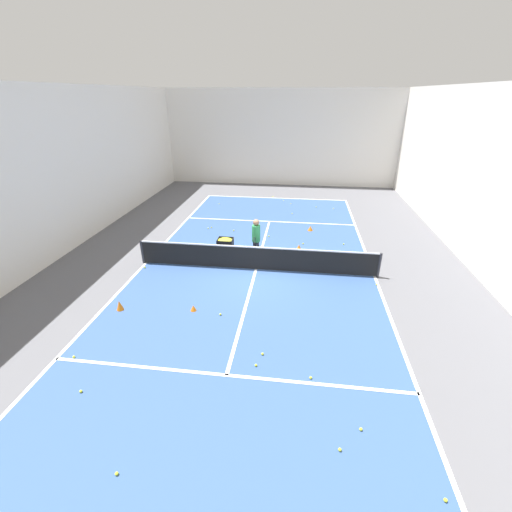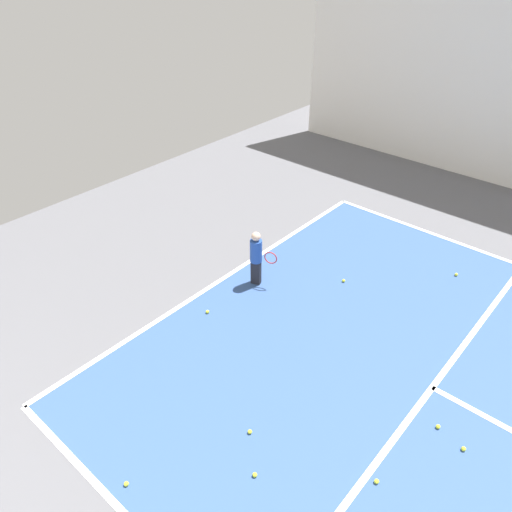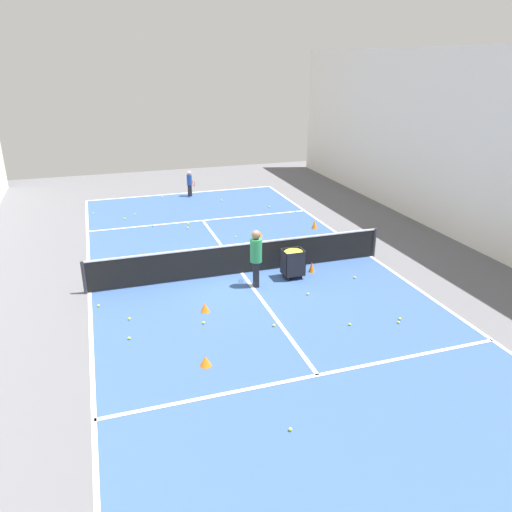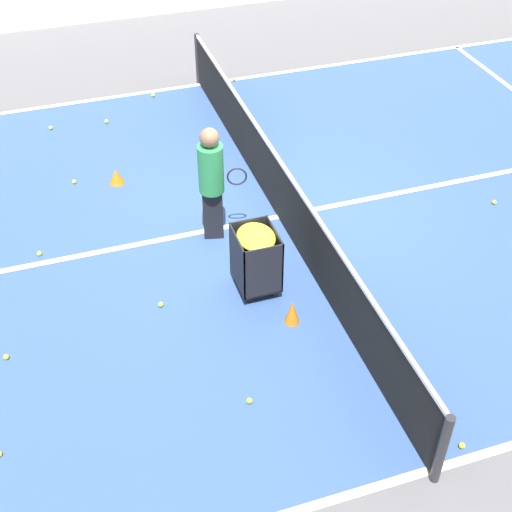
# 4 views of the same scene
# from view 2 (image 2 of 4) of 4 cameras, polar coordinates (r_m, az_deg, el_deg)

# --- Properties ---
(line_baseline_near) EXTENTS (9.33, 0.10, 0.00)m
(line_baseline_near) POSITION_cam_2_polar(r_m,az_deg,el_deg) (10.90, -3.41, -2.35)
(line_baseline_near) COLOR white
(line_baseline_near) RESTS_ON ground
(line_service_near) EXTENTS (9.33, 0.10, 0.00)m
(line_service_near) POSITION_cam_2_polar(r_m,az_deg,el_deg) (9.05, 19.49, -13.99)
(line_service_near) COLOR white
(line_service_near) RESTS_ON ground
(player_near_baseline) EXTENTS (0.36, 0.57, 1.26)m
(player_near_baseline) POSITION_cam_2_polar(r_m,az_deg,el_deg) (10.28, 0.06, 0.12)
(player_near_baseline) COLOR black
(player_near_baseline) RESTS_ON ground
(tennis_ball_4) EXTENTS (0.07, 0.07, 0.07)m
(tennis_ball_4) POSITION_cam_2_polar(r_m,az_deg,el_deg) (7.58, -0.14, -23.72)
(tennis_ball_4) COLOR yellow
(tennis_ball_4) RESTS_ON ground
(tennis_ball_7) EXTENTS (0.07, 0.07, 0.07)m
(tennis_ball_7) POSITION_cam_2_polar(r_m,az_deg,el_deg) (10.87, 9.99, -2.78)
(tennis_ball_7) COLOR yellow
(tennis_ball_7) RESTS_ON ground
(tennis_ball_9) EXTENTS (0.07, 0.07, 0.07)m
(tennis_ball_9) POSITION_cam_2_polar(r_m,az_deg,el_deg) (8.50, 20.09, -17.84)
(tennis_ball_9) COLOR yellow
(tennis_ball_9) RESTS_ON ground
(tennis_ball_11) EXTENTS (0.07, 0.07, 0.07)m
(tennis_ball_11) POSITION_cam_2_polar(r_m,az_deg,el_deg) (11.73, 21.92, -1.97)
(tennis_ball_11) COLOR yellow
(tennis_ball_11) RESTS_ON ground
(tennis_ball_17) EXTENTS (0.07, 0.07, 0.07)m
(tennis_ball_17) POSITION_cam_2_polar(r_m,az_deg,el_deg) (8.38, 22.64, -19.67)
(tennis_ball_17) COLOR yellow
(tennis_ball_17) RESTS_ON ground
(tennis_ball_23) EXTENTS (0.07, 0.07, 0.07)m
(tennis_ball_23) POSITION_cam_2_polar(r_m,az_deg,el_deg) (7.98, -0.71, -19.44)
(tennis_ball_23) COLOR yellow
(tennis_ball_23) RESTS_ON ground
(tennis_ball_27) EXTENTS (0.07, 0.07, 0.07)m
(tennis_ball_27) POSITION_cam_2_polar(r_m,az_deg,el_deg) (9.95, -5.57, -6.35)
(tennis_ball_27) COLOR yellow
(tennis_ball_27) RESTS_ON ground
(tennis_ball_28) EXTENTS (0.07, 0.07, 0.07)m
(tennis_ball_28) POSITION_cam_2_polar(r_m,az_deg,el_deg) (7.72, -14.61, -23.88)
(tennis_ball_28) COLOR yellow
(tennis_ball_28) RESTS_ON ground
(tennis_ball_29) EXTENTS (0.07, 0.07, 0.07)m
(tennis_ball_29) POSITION_cam_2_polar(r_m,az_deg,el_deg) (7.71, 13.62, -23.74)
(tennis_ball_29) COLOR yellow
(tennis_ball_29) RESTS_ON ground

